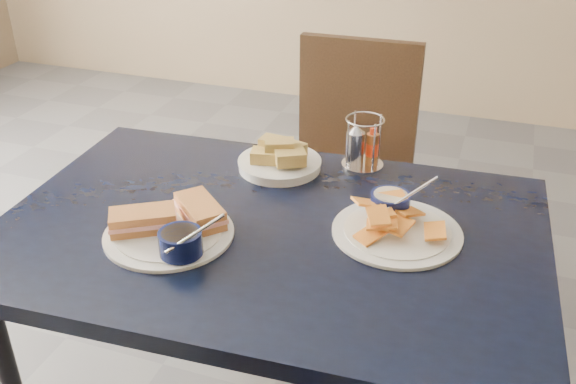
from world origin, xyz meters
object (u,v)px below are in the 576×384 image
(dining_table, at_px, (270,250))
(condiment_caddy, at_px, (362,146))
(chair_far, at_px, (351,154))
(bread_basket, at_px, (280,159))
(sandwich_plate, at_px, (173,227))
(plantain_plate, at_px, (394,221))

(dining_table, height_order, condiment_caddy, condiment_caddy)
(chair_far, bearing_deg, condiment_caddy, -74.00)
(bread_basket, bearing_deg, condiment_caddy, 24.52)
(sandwich_plate, xyz_separation_m, bread_basket, (0.11, 0.38, 0.00))
(sandwich_plate, distance_m, bread_basket, 0.40)
(plantain_plate, relative_size, condiment_caddy, 2.09)
(plantain_plate, distance_m, condiment_caddy, 0.32)
(chair_far, height_order, condiment_caddy, chair_far)
(plantain_plate, relative_size, bread_basket, 1.33)
(plantain_plate, height_order, bread_basket, plantain_plate)
(dining_table, bearing_deg, plantain_plate, 16.92)
(sandwich_plate, relative_size, plantain_plate, 1.08)
(dining_table, relative_size, condiment_caddy, 9.16)
(chair_far, distance_m, plantain_plate, 0.89)
(dining_table, relative_size, plantain_plate, 4.39)
(chair_far, height_order, bread_basket, chair_far)
(sandwich_plate, bearing_deg, chair_far, 81.32)
(dining_table, height_order, chair_far, chair_far)
(chair_far, xyz_separation_m, sandwich_plate, (-0.15, -1.00, 0.25))
(bread_basket, bearing_deg, sandwich_plate, -105.84)
(chair_far, relative_size, sandwich_plate, 2.97)
(bread_basket, xyz_separation_m, condiment_caddy, (0.19, 0.09, 0.03))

